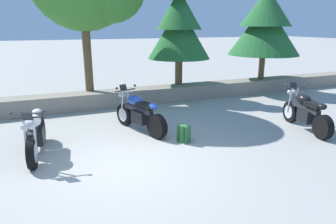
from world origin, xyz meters
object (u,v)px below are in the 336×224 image
(motorcycle_blue_centre, at_px, (139,114))
(pine_tree_far_right, at_px, (265,23))
(pine_tree_mid_right, at_px, (179,24))
(motorcycle_black_far_right, at_px, (306,112))
(motorcycle_white_near_left, at_px, (35,134))
(rider_backpack, at_px, (184,133))

(motorcycle_blue_centre, bearing_deg, pine_tree_far_right, 24.91)
(pine_tree_mid_right, bearing_deg, motorcycle_black_far_right, -71.19)
(motorcycle_black_far_right, height_order, pine_tree_far_right, pine_tree_far_right)
(pine_tree_far_right, bearing_deg, motorcycle_black_far_right, -115.05)
(motorcycle_white_near_left, height_order, motorcycle_blue_centre, same)
(rider_backpack, height_order, pine_tree_far_right, pine_tree_far_right)
(motorcycle_blue_centre, distance_m, pine_tree_mid_right, 4.73)
(motorcycle_white_near_left, distance_m, motorcycle_blue_centre, 2.65)
(motorcycle_white_near_left, relative_size, pine_tree_mid_right, 0.52)
(motorcycle_blue_centre, bearing_deg, motorcycle_white_near_left, -165.84)
(motorcycle_white_near_left, relative_size, motorcycle_black_far_right, 1.01)
(motorcycle_blue_centre, xyz_separation_m, pine_tree_far_right, (6.36, 2.96, 2.36))
(pine_tree_mid_right, height_order, pine_tree_far_right, pine_tree_mid_right)
(motorcycle_blue_centre, distance_m, pine_tree_far_right, 7.40)
(motorcycle_blue_centre, xyz_separation_m, pine_tree_mid_right, (2.60, 3.20, 2.32))
(pine_tree_mid_right, bearing_deg, motorcycle_blue_centre, -129.10)
(pine_tree_far_right, bearing_deg, motorcycle_blue_centre, -155.09)
(motorcycle_blue_centre, height_order, pine_tree_far_right, pine_tree_far_right)
(rider_backpack, xyz_separation_m, pine_tree_mid_right, (1.85, 4.41, 2.56))
(motorcycle_white_near_left, xyz_separation_m, pine_tree_far_right, (8.93, 3.60, 2.36))
(rider_backpack, relative_size, pine_tree_far_right, 0.13)
(motorcycle_white_near_left, relative_size, pine_tree_far_right, 0.56)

